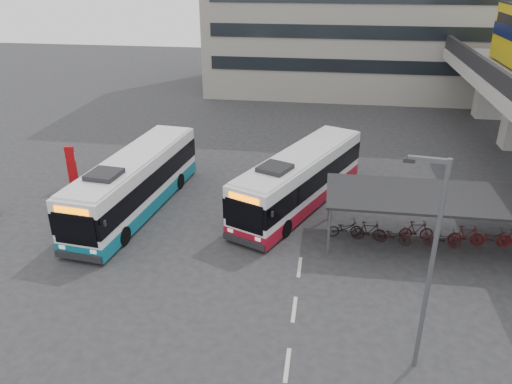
# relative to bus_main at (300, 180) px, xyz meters

# --- Properties ---
(ground) EXTENTS (120.00, 120.00, 0.00)m
(ground) POSITION_rel_bus_main_xyz_m (-2.03, -6.27, -1.52)
(ground) COLOR #28282B
(ground) RESTS_ON ground
(bike_shelter) EXTENTS (10.00, 4.00, 2.54)m
(bike_shelter) POSITION_rel_bus_main_xyz_m (6.44, -3.27, -0.22)
(bike_shelter) COLOR #595B60
(bike_shelter) RESTS_ON ground
(road_markings) EXTENTS (0.15, 7.60, 0.01)m
(road_markings) POSITION_rel_bus_main_xyz_m (0.47, -9.27, -1.51)
(road_markings) COLOR beige
(road_markings) RESTS_ON ground
(bus_main) EXTENTS (6.69, 11.09, 3.27)m
(bus_main) POSITION_rel_bus_main_xyz_m (0.00, 0.00, 0.00)
(bus_main) COLOR white
(bus_main) RESTS_ON ground
(bus_teal) EXTENTS (3.70, 11.47, 3.33)m
(bus_teal) POSITION_rel_bus_main_xyz_m (-8.71, -1.86, 0.03)
(bus_teal) COLOR white
(bus_teal) RESTS_ON ground
(pedestrian) EXTENTS (0.55, 0.66, 1.54)m
(pedestrian) POSITION_rel_bus_main_xyz_m (-1.56, -1.90, -0.75)
(pedestrian) COLOR black
(pedestrian) RESTS_ON ground
(lamp_post) EXTENTS (1.31, 0.32, 7.45)m
(lamp_post) POSITION_rel_bus_main_xyz_m (4.61, -11.61, 2.73)
(lamp_post) COLOR #595B60
(lamp_post) RESTS_ON ground
(sign_totem_north) EXTENTS (0.56, 0.28, 2.60)m
(sign_totem_north) POSITION_rel_bus_main_xyz_m (-13.52, 0.37, -0.18)
(sign_totem_north) COLOR #AC0A0E
(sign_totem_north) RESTS_ON ground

